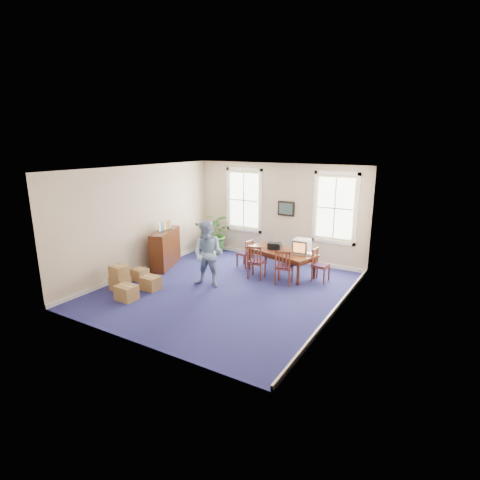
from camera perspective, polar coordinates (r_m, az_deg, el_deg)
The scene contains 25 objects.
floor at distance 10.19m, azimuth -2.23°, elevation -7.48°, with size 6.50×6.50×0.00m, color navy.
ceiling at distance 9.46m, azimuth -2.42°, elevation 10.78°, with size 6.50×6.50×0.00m, color white.
wall_back at distance 12.49m, azimuth 5.84°, elevation 4.25°, with size 6.50×6.50×0.00m, color #C6AF94.
wall_front at distance 7.30m, azimuth -16.38°, elevation -3.80°, with size 6.50×6.50×0.00m, color #C6AF94.
wall_left at distance 11.58m, azimuth -14.89°, elevation 3.01°, with size 6.50×6.50×0.00m, color #C6AF94.
wall_right at distance 8.49m, azimuth 14.92°, elevation -1.12°, with size 6.50×6.50×0.00m, color #C6AF94.
baseboard_back at distance 12.83m, azimuth 5.61°, elevation -2.55°, with size 6.00×0.04×0.12m, color white.
baseboard_left at distance 11.95m, azimuth -14.31°, elevation -4.25°, with size 0.04×6.50×0.12m, color white.
baseboard_right at distance 9.03m, azimuth 14.08°, elevation -10.54°, with size 0.04×6.50×0.12m, color white.
window_left at distance 13.02m, azimuth 0.62°, elevation 6.09°, with size 1.40×0.12×2.20m, color white, non-canonical shape.
window_right at distance 11.76m, azimuth 14.28°, elevation 4.72°, with size 1.40×0.12×2.20m, color white, non-canonical shape.
wall_picture at distance 12.30m, azimuth 7.03°, elevation 4.77°, with size 0.58×0.06×0.48m, color black, non-canonical shape.
conference_table at distance 11.31m, azimuth 6.22°, elevation -3.35°, with size 2.11×0.96×0.72m, color #4B2211, non-canonical shape.
crt_tv at distance 10.96m, azimuth 9.37°, elevation -0.95°, with size 0.46×0.50×0.42m, color #B7B7BC, non-canonical shape.
game_console at distance 10.87m, azimuth 10.65°, elevation -2.13°, with size 0.18×0.22×0.06m, color white.
equipment_bag at distance 11.31m, azimuth 5.28°, elevation -0.90°, with size 0.39×0.25×0.19m, color black.
chair_near_left at distance 10.83m, azimuth 2.57°, elevation -3.29°, with size 0.45×0.45×1.01m, color maroon, non-canonical shape.
chair_near_right at distance 10.47m, azimuth 6.74°, elevation -4.05°, with size 0.45×0.45×1.00m, color maroon, non-canonical shape.
chair_end_left at distance 11.82m, azimuth 0.73°, elevation -2.04°, with size 0.40×0.40×0.88m, color maroon, non-canonical shape.
chair_end_right at distance 10.85m, azimuth 12.25°, elevation -3.79°, with size 0.42×0.42×0.94m, color maroon, non-canonical shape.
man at distance 10.14m, azimuth -4.85°, elevation -2.16°, with size 0.89×0.69×1.83m, color #88A4C8.
credenza at distance 12.07m, azimuth -11.30°, elevation -1.10°, with size 0.45×1.58×1.24m, color #4B2211.
brochure_rack at distance 11.87m, azimuth -11.41°, elevation 2.51°, with size 0.13×0.72×0.32m, color #99999E, non-canonical shape.
potted_plant at distance 13.22m, azimuth -3.83°, elevation 1.03°, with size 1.32×1.15×1.47m, color #275421.
cardboard_boxes at distance 10.42m, azimuth -16.85°, elevation -5.49°, with size 1.27×1.27×0.72m, color #A27842, non-canonical shape.
Camera 1 is at (5.16, -7.91, 3.83)m, focal length 28.00 mm.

